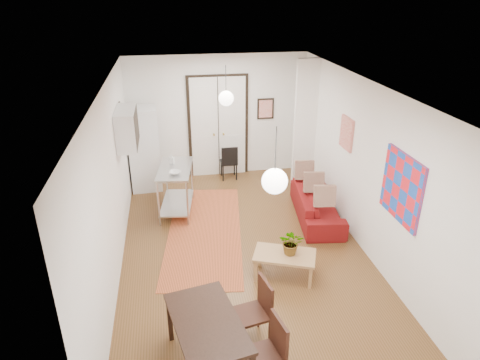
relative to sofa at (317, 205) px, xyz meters
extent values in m
plane|color=brown|center=(-1.66, -0.91, -0.29)|extent=(7.00, 7.00, 0.00)
cube|color=white|center=(-1.66, -0.91, 2.61)|extent=(4.20, 7.00, 0.02)
cube|color=white|center=(-1.66, 2.59, 1.16)|extent=(4.20, 0.02, 2.90)
cube|color=white|center=(-1.66, -4.41, 1.16)|extent=(4.20, 0.02, 2.90)
cube|color=white|center=(-3.76, -0.91, 1.16)|extent=(0.02, 7.00, 2.90)
cube|color=white|center=(0.44, -0.91, 1.16)|extent=(0.02, 7.00, 2.90)
cube|color=white|center=(-1.66, 2.54, 0.91)|extent=(1.44, 0.06, 2.50)
cube|color=white|center=(0.19, 1.64, 1.16)|extent=(0.50, 0.10, 2.90)
cube|color=silver|center=(-3.58, 0.59, 1.61)|extent=(0.35, 1.00, 0.70)
cube|color=red|center=(0.42, -2.16, 1.36)|extent=(0.05, 1.00, 1.00)
cube|color=beige|center=(0.42, -0.11, 1.51)|extent=(0.05, 0.50, 0.60)
cube|color=red|center=(-0.51, 2.56, 1.31)|extent=(0.40, 0.03, 0.50)
cube|color=#8E613B|center=(-3.73, 1.09, 1.66)|extent=(0.03, 0.44, 0.54)
sphere|color=white|center=(-1.66, 1.09, 1.96)|extent=(0.30, 0.30, 0.30)
cylinder|color=black|center=(-1.66, 1.09, 2.36)|extent=(0.01, 0.01, 0.50)
sphere|color=white|center=(-1.66, -2.91, 1.96)|extent=(0.30, 0.30, 0.30)
cylinder|color=black|center=(-1.66, -2.91, 2.36)|extent=(0.01, 0.01, 0.50)
cube|color=#C35830|center=(-2.28, -0.16, -0.28)|extent=(1.82, 3.77, 0.01)
imported|color=maroon|center=(0.00, 0.00, 0.00)|extent=(2.04, 1.01, 0.57)
cube|color=#AE8452|center=(-1.15, -1.77, 0.12)|extent=(1.09, 0.85, 0.04)
cube|color=#AE8452|center=(-1.57, -1.98, -0.09)|extent=(0.07, 0.07, 0.38)
cube|color=#AE8452|center=(-0.72, -1.98, -0.09)|extent=(0.07, 0.07, 0.38)
cube|color=#AE8452|center=(-1.57, -1.55, -0.09)|extent=(0.07, 0.07, 0.38)
cube|color=#AE8452|center=(-0.72, -1.55, -0.09)|extent=(0.07, 0.07, 0.38)
imported|color=#3A6A2F|center=(-1.05, -1.77, 0.35)|extent=(0.47, 0.44, 0.42)
cube|color=#BBBEC0|center=(-2.76, 0.75, 0.66)|extent=(0.80, 1.34, 0.04)
cube|color=#BBBEC0|center=(-2.76, 0.75, -0.10)|extent=(0.76, 1.29, 0.03)
cylinder|color=#BBBEC0|center=(-3.03, 0.16, 0.19)|extent=(0.04, 0.04, 0.95)
cylinder|color=#BBBEC0|center=(-2.48, 0.16, 0.19)|extent=(0.04, 0.04, 0.95)
cylinder|color=#BBBEC0|center=(-3.03, 1.34, 0.19)|extent=(0.04, 0.04, 0.95)
cylinder|color=#BBBEC0|center=(-2.48, 1.34, 0.19)|extent=(0.04, 0.04, 0.95)
imported|color=silver|center=(-2.76, 0.45, 0.71)|extent=(0.28, 0.28, 0.06)
imported|color=teal|center=(-2.81, 1.00, 0.78)|extent=(0.11, 0.11, 0.20)
cube|color=white|center=(-3.40, 2.03, 0.66)|extent=(0.71, 0.71, 1.88)
cube|color=black|center=(-2.53, -3.35, 0.41)|extent=(0.99, 1.43, 0.05)
cube|color=black|center=(-2.85, -2.75, 0.05)|extent=(0.07, 0.07, 0.67)
cube|color=black|center=(-2.20, -2.75, 0.05)|extent=(0.07, 0.07, 0.67)
cube|color=#371A11|center=(-1.93, -3.00, 0.14)|extent=(0.50, 0.49, 0.04)
cube|color=#371A11|center=(-1.93, -2.81, 0.39)|extent=(0.12, 0.41, 0.45)
cylinder|color=#371A11|center=(-2.10, -3.19, -0.07)|extent=(0.03, 0.03, 0.43)
cylinder|color=#371A11|center=(-1.75, -3.19, -0.07)|extent=(0.03, 0.03, 0.43)
cylinder|color=#371A11|center=(-2.10, -2.82, -0.07)|extent=(0.03, 0.03, 0.43)
cylinder|color=#371A11|center=(-1.75, -2.82, -0.07)|extent=(0.03, 0.03, 0.43)
cube|color=#371A11|center=(-1.93, -3.70, 0.14)|extent=(0.50, 0.49, 0.04)
cube|color=#371A11|center=(-1.93, -3.51, 0.39)|extent=(0.12, 0.41, 0.45)
cylinder|color=#371A11|center=(-2.10, -3.52, -0.07)|extent=(0.03, 0.03, 0.43)
cylinder|color=#371A11|center=(-1.75, -3.52, -0.07)|extent=(0.03, 0.03, 0.43)
cube|color=black|center=(-1.46, 2.24, 0.13)|extent=(0.39, 0.39, 0.04)
cube|color=black|center=(-1.46, 2.41, 0.35)|extent=(0.39, 0.04, 0.41)
cylinder|color=black|center=(-1.62, 2.07, -0.08)|extent=(0.03, 0.03, 0.41)
cylinder|color=black|center=(-1.29, 2.07, -0.08)|extent=(0.03, 0.03, 0.41)
cylinder|color=black|center=(-1.62, 2.40, -0.08)|extent=(0.03, 0.03, 0.41)
cylinder|color=black|center=(-1.29, 2.40, -0.08)|extent=(0.03, 0.03, 0.41)
camera|label=1|loc=(-2.79, -7.21, 3.99)|focal=32.00mm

